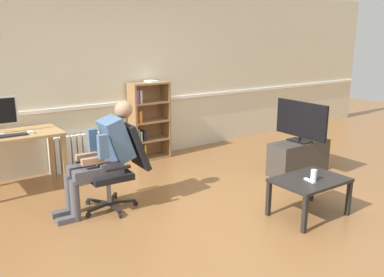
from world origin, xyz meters
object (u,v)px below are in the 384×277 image
(bookshelf, at_px, (147,122))
(tv_stand, at_px, (298,157))
(computer_desk, at_px, (5,143))
(computer_mouse, at_px, (31,132))
(drinking_glass, at_px, (314,175))
(office_chair, at_px, (120,163))
(tv_screen, at_px, (301,121))
(spare_remote, at_px, (310,180))
(person_seated, at_px, (103,155))
(radiator, at_px, (77,152))
(keyboard, at_px, (9,136))
(coffee_table, at_px, (310,183))

(bookshelf, bearing_deg, tv_stand, -52.25)
(computer_desk, distance_m, tv_stand, 3.95)
(computer_mouse, bearing_deg, drinking_glass, -48.28)
(office_chair, bearing_deg, computer_desk, -138.69)
(tv_screen, distance_m, spare_remote, 1.58)
(person_seated, distance_m, tv_stand, 2.86)
(radiator, bearing_deg, drinking_glass, -63.26)
(office_chair, bearing_deg, keyboard, -135.96)
(tv_stand, xyz_separation_m, drinking_glass, (-1.04, -1.08, 0.25))
(tv_screen, bearing_deg, bookshelf, 38.96)
(keyboard, xyz_separation_m, tv_stand, (3.57, -1.44, -0.53))
(person_seated, bearing_deg, coffee_table, 53.09)
(office_chair, bearing_deg, tv_stand, 83.52)
(keyboard, xyz_separation_m, drinking_glass, (2.53, -2.53, -0.28))
(computer_desk, distance_m, computer_mouse, 0.33)
(person_seated, relative_size, spare_remote, 8.24)
(bookshelf, bearing_deg, person_seated, -132.42)
(keyboard, bearing_deg, bookshelf, 11.54)
(tv_screen, bearing_deg, radiator, 53.85)
(computer_mouse, relative_size, person_seated, 0.08)
(coffee_table, bearing_deg, office_chair, 138.16)
(computer_mouse, relative_size, bookshelf, 0.08)
(tv_stand, xyz_separation_m, spare_remote, (-1.10, -1.08, 0.20))
(keyboard, height_order, bookshelf, bookshelf)
(office_chair, bearing_deg, radiator, -179.35)
(bookshelf, xyz_separation_m, office_chair, (-1.17, -1.49, -0.08))
(office_chair, bearing_deg, coffee_table, 50.07)
(coffee_table, bearing_deg, bookshelf, 98.20)
(keyboard, bearing_deg, spare_remote, -45.62)
(radiator, distance_m, coffee_table, 3.38)
(bookshelf, relative_size, radiator, 1.55)
(office_chair, height_order, person_seated, person_seated)
(coffee_table, bearing_deg, computer_desk, 134.48)
(office_chair, xyz_separation_m, person_seated, (-0.19, 0.01, 0.13))
(computer_desk, xyz_separation_m, spare_remote, (2.50, -2.66, -0.22))
(keyboard, height_order, tv_screen, tv_screen)
(radiator, relative_size, person_seated, 0.66)
(computer_mouse, relative_size, tv_stand, 0.11)
(radiator, relative_size, office_chair, 0.83)
(computer_desk, distance_m, person_seated, 1.43)
(person_seated, relative_size, tv_stand, 1.32)
(coffee_table, bearing_deg, tv_screen, 45.02)
(computer_mouse, xyz_separation_m, bookshelf, (1.86, 0.41, -0.16))
(computer_desk, height_order, keyboard, keyboard)
(radiator, bearing_deg, bookshelf, -4.90)
(computer_desk, relative_size, tv_stand, 1.42)
(bookshelf, bearing_deg, coffee_table, -81.80)
(tv_stand, bearing_deg, spare_remote, -135.54)
(tv_screen, bearing_deg, tv_stand, 90.00)
(radiator, xyz_separation_m, office_chair, (-0.03, -1.58, 0.26))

